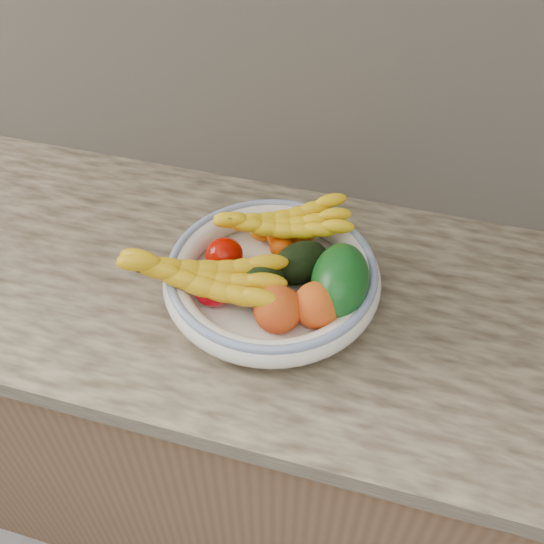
{
  "coord_description": "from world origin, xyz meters",
  "views": [
    {
      "loc": [
        0.21,
        0.94,
        1.73
      ],
      "look_at": [
        0.0,
        1.66,
        0.96
      ],
      "focal_mm": 40.0,
      "sensor_mm": 36.0,
      "label": 1
    }
  ],
  "objects_px": {
    "fruit_bowl": "(272,276)",
    "green_mango": "(340,281)",
    "banana_bunch_back": "(282,226)",
    "banana_bunch_front": "(203,280)"
  },
  "relations": [
    {
      "from": "fruit_bowl",
      "to": "banana_bunch_front",
      "type": "bearing_deg",
      "value": -145.55
    },
    {
      "from": "banana_bunch_back",
      "to": "banana_bunch_front",
      "type": "xyz_separation_m",
      "value": [
        -0.1,
        -0.16,
        -0.01
      ]
    },
    {
      "from": "fruit_bowl",
      "to": "green_mango",
      "type": "relative_size",
      "value": 2.54
    },
    {
      "from": "fruit_bowl",
      "to": "banana_bunch_back",
      "type": "bearing_deg",
      "value": 94.08
    },
    {
      "from": "fruit_bowl",
      "to": "banana_bunch_back",
      "type": "distance_m",
      "value": 0.1
    },
    {
      "from": "fruit_bowl",
      "to": "banana_bunch_front",
      "type": "height_order",
      "value": "banana_bunch_front"
    },
    {
      "from": "banana_bunch_front",
      "to": "banana_bunch_back",
      "type": "bearing_deg",
      "value": 50.76
    },
    {
      "from": "fruit_bowl",
      "to": "banana_bunch_back",
      "type": "relative_size",
      "value": 1.46
    },
    {
      "from": "fruit_bowl",
      "to": "banana_bunch_front",
      "type": "distance_m",
      "value": 0.13
    },
    {
      "from": "banana_bunch_back",
      "to": "banana_bunch_front",
      "type": "bearing_deg",
      "value": -141.34
    }
  ]
}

